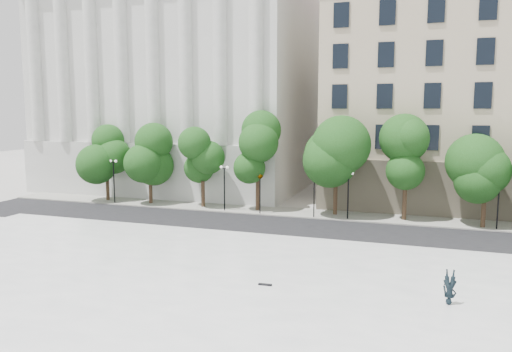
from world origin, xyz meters
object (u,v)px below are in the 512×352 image
at_px(traffic_light_east, 314,177).
at_px(skateboard, 265,285).
at_px(person_lying, 449,300).
at_px(traffic_light_west, 260,174).

height_order(traffic_light_east, skateboard, traffic_light_east).
distance_m(person_lying, skateboard, 8.98).
relative_size(traffic_light_west, skateboard, 5.96).
relative_size(traffic_light_east, skateboard, 5.81).
bearing_deg(person_lying, traffic_light_west, 130.74).
bearing_deg(skateboard, person_lying, -1.98).
bearing_deg(traffic_light_east, skateboard, -85.79).
distance_m(traffic_light_west, traffic_light_east, 4.99).
height_order(traffic_light_west, person_lying, traffic_light_west).
bearing_deg(person_lying, skateboard, -177.25).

